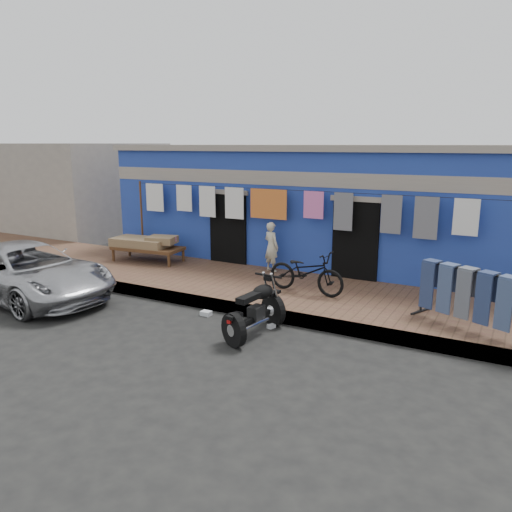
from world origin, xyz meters
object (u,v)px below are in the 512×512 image
at_px(jeans_rack, 476,299).
at_px(motorcycle, 255,308).
at_px(charpoy, 148,249).
at_px(seated_person, 271,247).
at_px(car, 26,271).
at_px(bicycle, 306,267).

bearing_deg(jeans_rack, motorcycle, -156.20).
distance_m(charpoy, jeans_rack, 8.45).
relative_size(seated_person, charpoy, 0.59).
bearing_deg(car, jeans_rack, -72.32).
relative_size(seated_person, bicycle, 0.71).
xyz_separation_m(bicycle, jeans_rack, (3.40, -0.58, -0.02)).
height_order(motorcycle, charpoy, motorcycle).
xyz_separation_m(car, bicycle, (5.61, 2.62, 0.18)).
distance_m(bicycle, charpoy, 5.00).
bearing_deg(seated_person, jeans_rack, -178.95).
relative_size(bicycle, motorcycle, 1.06).
relative_size(seated_person, motorcycle, 0.76).
height_order(car, jeans_rack, jeans_rack).
xyz_separation_m(bicycle, motorcycle, (-0.09, -2.12, -0.30)).
bearing_deg(car, charpoy, -6.39).
bearing_deg(charpoy, bicycle, -7.75).
xyz_separation_m(seated_person, motorcycle, (1.42, -3.45, -0.35)).
xyz_separation_m(car, seated_person, (4.10, 3.95, 0.24)).
bearing_deg(car, bicycle, -60.03).
bearing_deg(motorcycle, charpoy, 155.23).
distance_m(seated_person, bicycle, 2.02).
distance_m(car, bicycle, 6.19).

